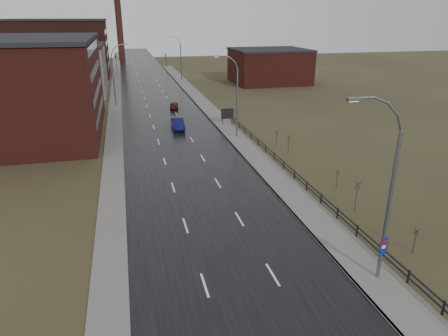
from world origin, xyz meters
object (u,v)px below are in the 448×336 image
billboard (227,114)px  car_far (174,105)px  streetlight_main (386,195)px  car_near (178,124)px

billboard → car_far: size_ratio=0.70×
streetlight_main → car_near: (-7.29, 40.05, -5.23)m
streetlight_main → car_far: bearing=96.2°
billboard → car_near: billboard is taller
billboard → car_far: billboard is taller
streetlight_main → billboard: (0.63, 40.59, -4.28)m
streetlight_main → billboard: size_ratio=4.52×
car_near → car_far: car_near is taller
billboard → car_near: bearing=-176.0°
streetlight_main → billboard: bearing=89.1°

